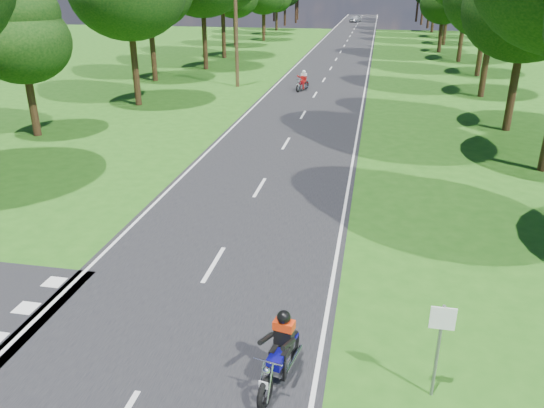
# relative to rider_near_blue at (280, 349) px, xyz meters

# --- Properties ---
(ground) EXTENTS (160.00, 160.00, 0.00)m
(ground) POSITION_rel_rider_near_blue_xyz_m (-2.60, 2.18, -0.76)
(ground) COLOR #215613
(ground) RESTS_ON ground
(main_road) EXTENTS (7.00, 140.00, 0.02)m
(main_road) POSITION_rel_rider_near_blue_xyz_m (-2.60, 52.18, -0.75)
(main_road) COLOR black
(main_road) RESTS_ON ground
(road_markings) EXTENTS (7.40, 140.00, 0.01)m
(road_markings) POSITION_rel_rider_near_blue_xyz_m (-2.74, 50.31, -0.74)
(road_markings) COLOR silver
(road_markings) RESTS_ON main_road
(telegraph_pole) EXTENTS (1.20, 0.26, 8.00)m
(telegraph_pole) POSITION_rel_rider_near_blue_xyz_m (-8.60, 30.18, 3.31)
(telegraph_pole) COLOR #382616
(telegraph_pole) RESTS_ON ground
(road_sign) EXTENTS (0.45, 0.07, 2.00)m
(road_sign) POSITION_rel_rider_near_blue_xyz_m (2.90, 0.17, 0.58)
(road_sign) COLOR slate
(road_sign) RESTS_ON ground
(rider_near_blue) EXTENTS (0.92, 1.86, 1.49)m
(rider_near_blue) POSITION_rel_rider_near_blue_xyz_m (0.00, 0.00, 0.00)
(rider_near_blue) COLOR #0D0B7F
(rider_near_blue) RESTS_ON main_road
(rider_far_red) EXTENTS (1.03, 1.79, 1.41)m
(rider_far_red) POSITION_rel_rider_near_blue_xyz_m (-3.66, 29.45, -0.04)
(rider_far_red) COLOR #9D0C12
(rider_far_red) RESTS_ON main_road
(distant_car) EXTENTS (2.41, 3.92, 1.25)m
(distant_car) POSITION_rel_rider_near_blue_xyz_m (-3.17, 97.94, -0.12)
(distant_car) COLOR silver
(distant_car) RESTS_ON main_road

